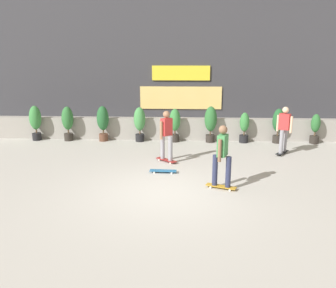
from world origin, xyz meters
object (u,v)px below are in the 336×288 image
(potted_plant_1, at_px, (68,121))
(skater_by_wall_right, at_px, (284,128))
(potted_plant_0, at_px, (35,121))
(potted_plant_4, at_px, (175,123))
(skater_mid_plaza, at_px, (222,154))
(skateboard_near_camera, at_px, (163,171))
(potted_plant_3, at_px, (140,122))
(potted_plant_8, at_px, (315,128))
(potted_plant_6, at_px, (244,127))
(potted_plant_2, at_px, (103,121))
(potted_plant_5, at_px, (211,122))
(potted_plant_7, at_px, (278,124))
(skater_by_wall_left, at_px, (166,134))

(potted_plant_1, height_order, skater_by_wall_right, skater_by_wall_right)
(potted_plant_0, xyz_separation_m, potted_plant_4, (5.74, 0.00, -0.06))
(potted_plant_1, xyz_separation_m, potted_plant_4, (4.39, 0.00, -0.05))
(skater_mid_plaza, bearing_deg, skateboard_near_camera, 142.40)
(potted_plant_3, bearing_deg, potted_plant_8, 0.00)
(skater_mid_plaza, bearing_deg, potted_plant_6, 74.98)
(potted_plant_2, bearing_deg, potted_plant_6, 0.00)
(potted_plant_5, bearing_deg, skater_by_wall_right, -35.11)
(potted_plant_2, height_order, potted_plant_6, potted_plant_2)
(potted_plant_7, bearing_deg, potted_plant_6, 180.00)
(potted_plant_2, relative_size, potted_plant_4, 1.07)
(potted_plant_0, relative_size, skater_by_wall_right, 0.84)
(potted_plant_5, bearing_deg, potted_plant_2, -180.00)
(potted_plant_0, bearing_deg, potted_plant_5, 0.00)
(skater_mid_plaza, bearing_deg, potted_plant_1, 137.72)
(skater_by_wall_left, bearing_deg, potted_plant_3, 113.44)
(potted_plant_4, relative_size, potted_plant_8, 1.14)
(potted_plant_0, bearing_deg, skateboard_near_camera, -36.05)
(potted_plant_5, distance_m, potted_plant_8, 4.15)
(potted_plant_5, bearing_deg, potted_plant_1, -180.00)
(potted_plant_1, relative_size, potted_plant_5, 0.97)
(potted_plant_4, distance_m, potted_plant_7, 4.11)
(skater_mid_plaza, bearing_deg, potted_plant_7, 62.44)
(potted_plant_2, height_order, skater_mid_plaza, skater_mid_plaza)
(potted_plant_7, bearing_deg, skater_by_wall_left, -146.38)
(potted_plant_8, xyz_separation_m, skater_by_wall_right, (-1.70, -1.72, 0.32))
(potted_plant_8, bearing_deg, potted_plant_3, 180.00)
(potted_plant_4, xyz_separation_m, potted_plant_6, (2.78, 0.00, -0.11))
(potted_plant_0, xyz_separation_m, potted_plant_6, (8.52, 0.00, -0.17))
(skater_by_wall_left, bearing_deg, skater_mid_plaza, -56.68)
(potted_plant_3, xyz_separation_m, potted_plant_5, (2.86, 0.00, 0.04))
(potted_plant_5, height_order, potted_plant_6, potted_plant_5)
(potted_plant_5, bearing_deg, potted_plant_8, 0.00)
(skater_by_wall_right, bearing_deg, potted_plant_8, 45.39)
(potted_plant_2, height_order, potted_plant_4, potted_plant_2)
(potted_plant_1, height_order, potted_plant_4, potted_plant_1)
(skater_by_wall_right, bearing_deg, potted_plant_4, 156.09)
(skater_by_wall_left, distance_m, skateboard_near_camera, 1.44)
(potted_plant_7, bearing_deg, potted_plant_2, 180.00)
(potted_plant_3, bearing_deg, potted_plant_2, -180.00)
(potted_plant_2, distance_m, potted_plant_5, 4.37)
(potted_plant_4, bearing_deg, potted_plant_7, -0.00)
(potted_plant_0, relative_size, skateboard_near_camera, 1.77)
(potted_plant_3, relative_size, skater_by_wall_left, 0.83)
(potted_plant_5, relative_size, potted_plant_7, 1.05)
(potted_plant_7, relative_size, skateboard_near_camera, 1.71)
(potted_plant_5, distance_m, skater_mid_plaza, 5.25)
(potted_plant_1, relative_size, skater_mid_plaza, 0.83)
(skater_by_wall_right, bearing_deg, skater_by_wall_left, -164.35)
(potted_plant_1, bearing_deg, potted_plant_8, 0.00)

